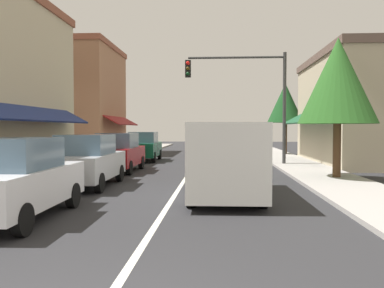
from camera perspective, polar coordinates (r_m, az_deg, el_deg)
ground_plane at (r=21.43m, az=0.22°, el=-3.09°), size 80.00×80.00×0.00m
sidewalk_left at (r=22.43m, az=-13.97°, el=-2.77°), size 2.60×56.00×0.12m
sidewalk_right at (r=21.80m, az=14.82°, el=-2.92°), size 2.60×56.00×0.12m
lane_center_stripe at (r=21.43m, az=0.22°, el=-3.09°), size 0.14×52.00×0.01m
storefront_right_block at (r=24.79m, az=23.48°, el=4.55°), size 7.05×10.20×6.13m
storefront_far_left at (r=33.26m, az=-15.89°, el=6.01°), size 7.28×8.20×8.47m
parked_car_nearest_left at (r=9.53m, az=-23.74°, el=-4.59°), size 1.84×4.13×1.77m
parked_car_second_left at (r=14.16m, az=-14.57°, el=-2.31°), size 1.82×4.12×1.77m
parked_car_third_left at (r=18.77m, az=-10.35°, el=-1.19°), size 1.78×4.10×1.77m
parked_car_far_left at (r=24.78m, az=-6.82°, el=-0.36°), size 1.84×4.13×1.77m
van_in_lane at (r=11.65m, az=4.67°, el=-1.88°), size 2.05×5.20×2.12m
traffic_signal_mast_arm at (r=21.81m, az=8.24°, el=7.76°), size 5.35×0.50×6.00m
tree_right_near at (r=16.47m, az=19.87°, el=8.33°), size 2.97×2.97×5.42m
tree_right_far at (r=30.57m, az=13.02°, el=5.61°), size 2.62×2.62×5.30m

